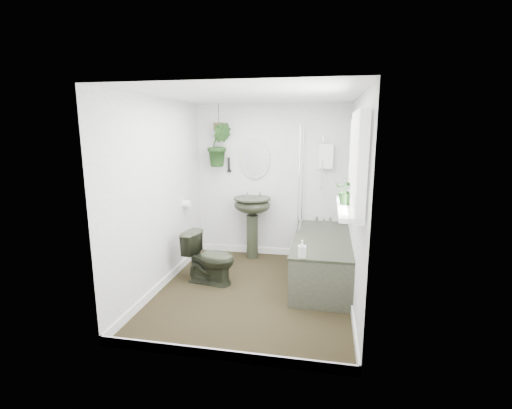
# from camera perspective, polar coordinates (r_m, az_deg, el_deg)

# --- Properties ---
(floor) EXTENTS (2.30, 2.80, 0.02)m
(floor) POSITION_cam_1_polar(r_m,az_deg,el_deg) (4.64, -0.36, -13.31)
(floor) COLOR black
(floor) RESTS_ON ground
(ceiling) EXTENTS (2.30, 2.80, 0.02)m
(ceiling) POSITION_cam_1_polar(r_m,az_deg,el_deg) (4.22, -0.40, 16.59)
(ceiling) COLOR white
(ceiling) RESTS_ON ground
(wall_back) EXTENTS (2.30, 0.02, 2.30)m
(wall_back) POSITION_cam_1_polar(r_m,az_deg,el_deg) (5.65, 2.43, 3.55)
(wall_back) COLOR white
(wall_back) RESTS_ON ground
(wall_front) EXTENTS (2.30, 0.02, 2.30)m
(wall_front) POSITION_cam_1_polar(r_m,az_deg,el_deg) (2.94, -5.79, -4.18)
(wall_front) COLOR white
(wall_front) RESTS_ON ground
(wall_left) EXTENTS (0.02, 2.80, 2.30)m
(wall_left) POSITION_cam_1_polar(r_m,az_deg,el_deg) (4.64, -14.57, 1.39)
(wall_left) COLOR white
(wall_left) RESTS_ON ground
(wall_right) EXTENTS (0.02, 2.80, 2.30)m
(wall_right) POSITION_cam_1_polar(r_m,az_deg,el_deg) (4.21, 15.29, 0.31)
(wall_right) COLOR white
(wall_right) RESTS_ON ground
(skirting) EXTENTS (2.30, 2.80, 0.10)m
(skirting) POSITION_cam_1_polar(r_m,az_deg,el_deg) (4.61, -0.36, -12.63)
(skirting) COLOR white
(skirting) RESTS_ON floor
(bathtub) EXTENTS (0.72, 1.72, 0.58)m
(bathtub) POSITION_cam_1_polar(r_m,az_deg,el_deg) (4.91, 10.10, -8.25)
(bathtub) COLOR #262A1D
(bathtub) RESTS_ON floor
(bath_screen) EXTENTS (0.04, 0.72, 1.40)m
(bath_screen) POSITION_cam_1_polar(r_m,az_deg,el_deg) (5.17, 6.92, 4.16)
(bath_screen) COLOR silver
(bath_screen) RESTS_ON bathtub
(shower_box) EXTENTS (0.20, 0.10, 0.35)m
(shower_box) POSITION_cam_1_polar(r_m,az_deg,el_deg) (5.47, 10.74, 7.31)
(shower_box) COLOR white
(shower_box) RESTS_ON wall_back
(oval_mirror) EXTENTS (0.46, 0.03, 0.62)m
(oval_mirror) POSITION_cam_1_polar(r_m,az_deg,el_deg) (5.61, -0.21, 7.11)
(oval_mirror) COLOR #BAB6A6
(oval_mirror) RESTS_ON wall_back
(wall_sconce) EXTENTS (0.04, 0.04, 0.22)m
(wall_sconce) POSITION_cam_1_polar(r_m,az_deg,el_deg) (5.70, -4.20, 6.14)
(wall_sconce) COLOR black
(wall_sconce) RESTS_ON wall_back
(toilet_roll_holder) EXTENTS (0.11, 0.11, 0.11)m
(toilet_roll_holder) POSITION_cam_1_polar(r_m,az_deg,el_deg) (5.30, -10.61, 0.06)
(toilet_roll_holder) COLOR white
(toilet_roll_holder) RESTS_ON wall_left
(window_recess) EXTENTS (0.08, 1.00, 0.90)m
(window_recess) POSITION_cam_1_polar(r_m,az_deg,el_deg) (3.44, 15.40, 6.25)
(window_recess) COLOR white
(window_recess) RESTS_ON wall_right
(window_sill) EXTENTS (0.18, 1.00, 0.04)m
(window_sill) POSITION_cam_1_polar(r_m,az_deg,el_deg) (3.50, 13.88, -0.55)
(window_sill) COLOR white
(window_sill) RESTS_ON wall_right
(window_blinds) EXTENTS (0.01, 0.86, 0.76)m
(window_blinds) POSITION_cam_1_polar(r_m,az_deg,el_deg) (3.44, 14.65, 6.29)
(window_blinds) COLOR white
(window_blinds) RESTS_ON wall_right
(toilet) EXTENTS (0.70, 0.47, 0.67)m
(toilet) POSITION_cam_1_polar(r_m,az_deg,el_deg) (4.79, -7.11, -8.12)
(toilet) COLOR #262A1D
(toilet) RESTS_ON floor
(pedestal_sink) EXTENTS (0.61, 0.54, 0.94)m
(pedestal_sink) POSITION_cam_1_polar(r_m,az_deg,el_deg) (5.61, -0.58, -3.59)
(pedestal_sink) COLOR #262A1D
(pedestal_sink) RESTS_ON floor
(sill_plant) EXTENTS (0.27, 0.24, 0.26)m
(sill_plant) POSITION_cam_1_polar(r_m,az_deg,el_deg) (3.56, 13.95, 2.11)
(sill_plant) COLOR black
(sill_plant) RESTS_ON window_sill
(hanging_plant) EXTENTS (0.41, 0.35, 0.65)m
(hanging_plant) POSITION_cam_1_polar(r_m,az_deg,el_deg) (5.61, -5.69, 9.13)
(hanging_plant) COLOR black
(hanging_plant) RESTS_ON ceiling
(soap_bottle) EXTENTS (0.09, 0.10, 0.19)m
(soap_bottle) POSITION_cam_1_polar(r_m,az_deg,el_deg) (4.04, 7.10, -6.79)
(soap_bottle) COLOR black
(soap_bottle) RESTS_ON bathtub
(hanging_pot) EXTENTS (0.16, 0.16, 0.12)m
(hanging_pot) POSITION_cam_1_polar(r_m,az_deg,el_deg) (5.60, -5.74, 11.82)
(hanging_pot) COLOR #4E4428
(hanging_pot) RESTS_ON ceiling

